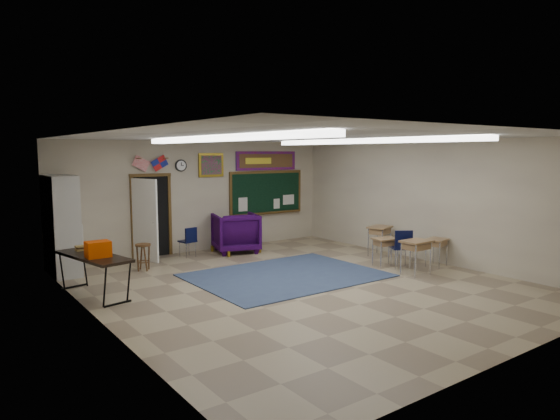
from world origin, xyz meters
TOP-DOWN VIEW (x-y plane):
  - floor at (0.00, 0.00)m, footprint 9.00×9.00m
  - back_wall at (0.00, 4.50)m, footprint 8.00×0.04m
  - front_wall at (0.00, -4.50)m, footprint 8.00×0.04m
  - left_wall at (-4.00, 0.00)m, footprint 0.04×9.00m
  - right_wall at (4.00, 0.00)m, footprint 0.04×9.00m
  - ceiling at (0.00, 0.00)m, footprint 8.00×9.00m
  - area_rug at (0.20, 0.80)m, footprint 4.00×3.00m
  - fluorescent_strips at (0.00, 0.00)m, footprint 3.86×6.00m
  - doorway at (-1.50, 4.35)m, footprint 1.10×0.89m
  - chalkboard at (2.20, 4.46)m, footprint 2.55×0.14m
  - bulletin_board at (2.20, 4.47)m, footprint 2.10×0.05m
  - framed_art_print at (0.35, 4.47)m, footprint 0.75×0.05m
  - wall_clock at (-0.55, 4.47)m, footprint 0.32×0.05m
  - wall_flags at (-1.40, 4.44)m, footprint 1.16×0.06m
  - storage_cabinet at (-3.71, 3.85)m, footprint 0.59×1.25m
  - wingback_armchair at (0.67, 3.73)m, footprint 1.42×1.44m
  - student_chair_reading at (-0.67, 3.91)m, footprint 0.45×0.45m
  - student_chair_desk_a at (2.84, -0.16)m, footprint 0.63×0.63m
  - student_chair_desk_b at (3.39, 0.14)m, footprint 0.51×0.51m
  - student_desk_front_left at (2.66, 0.17)m, footprint 0.64×0.53m
  - student_desk_front_right at (3.49, 1.11)m, footprint 0.76×0.66m
  - student_desk_back_left at (2.57, -0.82)m, footprint 0.66×0.50m
  - student_desk_back_right at (3.65, -0.55)m, footprint 0.64×0.54m
  - folding_table at (-3.65, 1.69)m, footprint 0.99×1.98m
  - wooden_stool at (-2.15, 3.12)m, footprint 0.35×0.35m

SIDE VIEW (x-z plane):
  - floor at x=0.00m, z-range 0.00..0.00m
  - area_rug at x=0.20m, z-range 0.00..0.02m
  - wooden_stool at x=-2.15m, z-range 0.01..0.63m
  - student_desk_back_right at x=3.65m, z-range 0.04..0.70m
  - student_chair_desk_b at x=3.39m, z-range 0.00..0.75m
  - student_desk_front_left at x=2.66m, z-range 0.04..0.72m
  - student_chair_reading at x=-0.67m, z-range 0.00..0.78m
  - folding_table at x=-3.65m, z-range -0.11..0.97m
  - student_desk_back_left at x=2.57m, z-range 0.05..0.82m
  - student_desk_front_right at x=3.49m, z-range 0.05..0.82m
  - student_chair_desk_a at x=2.84m, z-range 0.00..0.91m
  - wingback_armchair at x=0.67m, z-range 0.00..1.06m
  - doorway at x=-1.50m, z-range -0.02..2.14m
  - storage_cabinet at x=-3.71m, z-range 0.00..2.20m
  - chalkboard at x=2.20m, z-range 0.81..2.11m
  - back_wall at x=0.00m, z-range 0.00..3.00m
  - front_wall at x=0.00m, z-range 0.00..3.00m
  - left_wall at x=-4.00m, z-range 0.00..3.00m
  - right_wall at x=4.00m, z-range 0.00..3.00m
  - framed_art_print at x=0.35m, z-range 2.02..2.67m
  - wall_clock at x=-0.55m, z-range 2.19..2.51m
  - bulletin_board at x=2.20m, z-range 2.18..2.73m
  - wall_flags at x=-1.40m, z-range 2.13..2.83m
  - fluorescent_strips at x=0.00m, z-range 2.89..2.99m
  - ceiling at x=0.00m, z-range 2.98..3.02m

